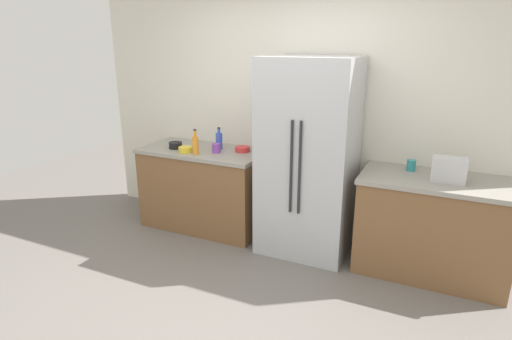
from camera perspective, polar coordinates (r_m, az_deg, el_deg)
The scene contains 13 objects.
ground_plane at distance 3.48m, azimuth -4.34°, elevation -18.55°, with size 9.71×9.71×0.00m, color slate.
kitchen_back_panel at distance 4.41m, azimuth 6.30°, elevation 10.55°, with size 4.86×0.10×3.05m, color silver.
counter_left at distance 4.73m, azimuth -6.99°, elevation -2.43°, with size 1.37×0.69×0.90m.
counter_right at distance 4.07m, azimuth 22.76°, elevation -7.06°, with size 1.28×0.69×0.90m.
refrigerator at distance 4.06m, azimuth 7.11°, elevation 1.63°, with size 0.86×0.72×1.89m.
toaster at distance 3.84m, azimuth 24.74°, elevation 0.03°, with size 0.27×0.15×0.21m, color silver.
bottle_a at distance 4.38m, azimuth -8.23°, elevation 3.45°, with size 0.06×0.06×0.26m.
bottle_b at distance 4.57m, azimuth -5.03°, elevation 4.03°, with size 0.07×0.07×0.24m.
cup_a at distance 4.44m, azimuth -5.41°, elevation 2.99°, with size 0.09×0.09×0.09m, color purple.
cup_b at distance 4.05m, azimuth 20.34°, elevation 0.59°, with size 0.08×0.08×0.10m, color teal.
bowl_a at distance 4.50m, azimuth -9.56°, elevation 2.77°, with size 0.15×0.15×0.06m, color yellow.
bowl_b at distance 4.68m, azimuth -10.88°, elevation 3.33°, with size 0.14×0.14×0.07m, color black.
bowl_c at distance 4.46m, azimuth -1.85°, elevation 2.85°, with size 0.16×0.16×0.05m, color red.
Camera 1 is at (1.42, -2.44, 2.04)m, focal length 29.44 mm.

